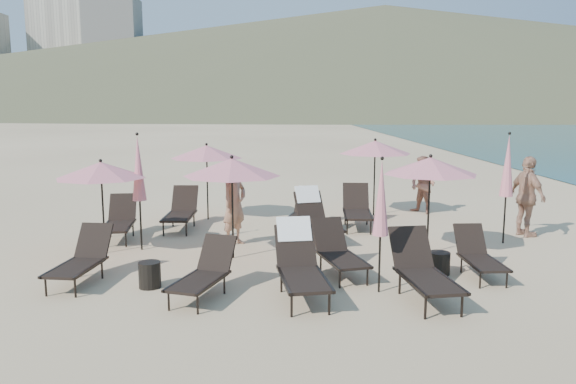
{
  "coord_description": "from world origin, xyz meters",
  "views": [
    {
      "loc": [
        -1.68,
        -9.26,
        3.13
      ],
      "look_at": [
        -1.28,
        3.5,
        1.1
      ],
      "focal_mm": 35.0,
      "sensor_mm": 36.0,
      "label": 1
    }
  ],
  "objects_px": {
    "lounger_0": "(81,259)",
    "lounger_10": "(357,208)",
    "lounger_6": "(119,220)",
    "beachgoer_b": "(423,185)",
    "beachgoer_a": "(234,204)",
    "lounger_4": "(423,270)",
    "umbrella_open_1": "(232,167)",
    "side_table_0": "(150,275)",
    "lounger_9": "(316,216)",
    "lounger_7": "(181,210)",
    "lounger_5": "(479,255)",
    "umbrella_open_3": "(207,152)",
    "lounger_8": "(303,209)",
    "umbrella_closed_1": "(508,166)",
    "lounger_2": "(300,262)",
    "lounger_3": "(338,251)",
    "beachgoer_c": "(527,197)",
    "umbrella_closed_0": "(381,199)",
    "umbrella_open_0": "(101,170)",
    "umbrella_open_2": "(430,166)",
    "umbrella_closed_2": "(138,169)",
    "side_table_1": "(439,263)",
    "lounger_1": "(204,272)",
    "umbrella_open_4": "(375,147)"
  },
  "relations": [
    {
      "from": "lounger_0",
      "to": "lounger_10",
      "type": "height_order",
      "value": "lounger_10"
    },
    {
      "from": "lounger_6",
      "to": "beachgoer_b",
      "type": "bearing_deg",
      "value": 14.83
    },
    {
      "from": "lounger_0",
      "to": "beachgoer_a",
      "type": "bearing_deg",
      "value": 54.24
    },
    {
      "from": "lounger_4",
      "to": "beachgoer_b",
      "type": "relative_size",
      "value": 1.13
    },
    {
      "from": "umbrella_open_1",
      "to": "side_table_0",
      "type": "bearing_deg",
      "value": -125.74
    },
    {
      "from": "lounger_9",
      "to": "lounger_7",
      "type": "bearing_deg",
      "value": 145.9
    },
    {
      "from": "lounger_5",
      "to": "umbrella_open_3",
      "type": "xyz_separation_m",
      "value": [
        -5.49,
        5.25,
        1.44
      ]
    },
    {
      "from": "lounger_10",
      "to": "lounger_4",
      "type": "bearing_deg",
      "value": -82.26
    },
    {
      "from": "lounger_8",
      "to": "lounger_0",
      "type": "bearing_deg",
      "value": -116.99
    },
    {
      "from": "lounger_4",
      "to": "umbrella_open_1",
      "type": "bearing_deg",
      "value": 135.59
    },
    {
      "from": "lounger_7",
      "to": "umbrella_closed_1",
      "type": "distance_m",
      "value": 7.79
    },
    {
      "from": "lounger_0",
      "to": "lounger_2",
      "type": "relative_size",
      "value": 0.87
    },
    {
      "from": "lounger_7",
      "to": "umbrella_open_3",
      "type": "bearing_deg",
      "value": 66.54
    },
    {
      "from": "lounger_3",
      "to": "beachgoer_c",
      "type": "xyz_separation_m",
      "value": [
        4.8,
        2.86,
        0.52
      ]
    },
    {
      "from": "lounger_9",
      "to": "umbrella_closed_0",
      "type": "xyz_separation_m",
      "value": [
        0.76,
        -3.75,
        1.03
      ]
    },
    {
      "from": "umbrella_open_0",
      "to": "side_table_0",
      "type": "height_order",
      "value": "umbrella_open_0"
    },
    {
      "from": "umbrella_open_1",
      "to": "lounger_0",
      "type": "bearing_deg",
      "value": -149.52
    },
    {
      "from": "lounger_8",
      "to": "beachgoer_b",
      "type": "height_order",
      "value": "beachgoer_b"
    },
    {
      "from": "lounger_4",
      "to": "umbrella_open_2",
      "type": "relative_size",
      "value": 0.89
    },
    {
      "from": "umbrella_open_2",
      "to": "umbrella_closed_2",
      "type": "xyz_separation_m",
      "value": [
        -6.07,
        0.5,
        -0.1
      ]
    },
    {
      "from": "lounger_0",
      "to": "lounger_2",
      "type": "bearing_deg",
      "value": -3.08
    },
    {
      "from": "side_table_1",
      "to": "lounger_1",
      "type": "bearing_deg",
      "value": -165.13
    },
    {
      "from": "umbrella_open_4",
      "to": "lounger_0",
      "type": "bearing_deg",
      "value": -136.83
    },
    {
      "from": "lounger_3",
      "to": "lounger_10",
      "type": "bearing_deg",
      "value": 62.86
    },
    {
      "from": "umbrella_open_0",
      "to": "umbrella_closed_0",
      "type": "height_order",
      "value": "umbrella_closed_0"
    },
    {
      "from": "lounger_10",
      "to": "umbrella_open_3",
      "type": "relative_size",
      "value": 0.89
    },
    {
      "from": "umbrella_closed_0",
      "to": "umbrella_closed_1",
      "type": "bearing_deg",
      "value": 43.05
    },
    {
      "from": "lounger_0",
      "to": "umbrella_open_4",
      "type": "xyz_separation_m",
      "value": [
        6.23,
        5.84,
        1.48
      ]
    },
    {
      "from": "umbrella_open_0",
      "to": "umbrella_closed_1",
      "type": "distance_m",
      "value": 8.76
    },
    {
      "from": "lounger_6",
      "to": "umbrella_closed_2",
      "type": "distance_m",
      "value": 1.79
    },
    {
      "from": "umbrella_closed_2",
      "to": "side_table_0",
      "type": "height_order",
      "value": "umbrella_closed_2"
    },
    {
      "from": "side_table_0",
      "to": "beachgoer_b",
      "type": "relative_size",
      "value": 0.27
    },
    {
      "from": "beachgoer_a",
      "to": "lounger_4",
      "type": "bearing_deg",
      "value": -100.38
    },
    {
      "from": "lounger_3",
      "to": "beachgoer_a",
      "type": "distance_m",
      "value": 3.1
    },
    {
      "from": "lounger_9",
      "to": "side_table_1",
      "type": "bearing_deg",
      "value": -67.87
    },
    {
      "from": "umbrella_open_0",
      "to": "umbrella_closed_1",
      "type": "bearing_deg",
      "value": 3.81
    },
    {
      "from": "lounger_8",
      "to": "lounger_9",
      "type": "xyz_separation_m",
      "value": [
        0.23,
        -1.22,
        0.08
      ]
    },
    {
      "from": "lounger_10",
      "to": "beachgoer_b",
      "type": "distance_m",
      "value": 2.78
    },
    {
      "from": "lounger_8",
      "to": "umbrella_open_0",
      "type": "distance_m",
      "value": 5.06
    },
    {
      "from": "lounger_5",
      "to": "lounger_0",
      "type": "bearing_deg",
      "value": -179.53
    },
    {
      "from": "umbrella_open_4",
      "to": "side_table_1",
      "type": "distance_m",
      "value": 5.81
    },
    {
      "from": "lounger_10",
      "to": "umbrella_open_3",
      "type": "xyz_separation_m",
      "value": [
        -3.9,
        1.09,
        1.35
      ]
    },
    {
      "from": "umbrella_open_4",
      "to": "umbrella_closed_2",
      "type": "bearing_deg",
      "value": -147.55
    },
    {
      "from": "lounger_9",
      "to": "lounger_2",
      "type": "bearing_deg",
      "value": -112.76
    },
    {
      "from": "lounger_1",
      "to": "lounger_8",
      "type": "distance_m",
      "value": 5.45
    },
    {
      "from": "lounger_6",
      "to": "lounger_8",
      "type": "xyz_separation_m",
      "value": [
        4.32,
        1.09,
        0.02
      ]
    },
    {
      "from": "umbrella_closed_0",
      "to": "lounger_2",
      "type": "bearing_deg",
      "value": -176.38
    },
    {
      "from": "umbrella_closed_0",
      "to": "umbrella_open_4",
      "type": "bearing_deg",
      "value": 80.39
    },
    {
      "from": "umbrella_open_1",
      "to": "beachgoer_b",
      "type": "height_order",
      "value": "umbrella_open_1"
    },
    {
      "from": "lounger_2",
      "to": "beachgoer_c",
      "type": "distance_m",
      "value": 6.84
    }
  ]
}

